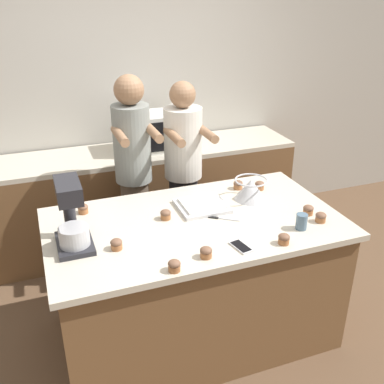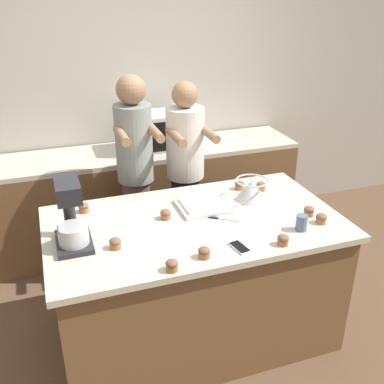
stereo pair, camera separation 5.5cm
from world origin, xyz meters
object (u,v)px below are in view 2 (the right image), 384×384
object	(u,v)px
cupcake_7	(321,218)
microwave_oven	(151,132)
cupcake_3	(239,185)
cell_phone	(240,247)
person_right	(186,176)
drinking_glass	(302,223)
cupcake_1	(309,211)
knife	(220,218)
cupcake_6	(166,214)
stand_mixer	(71,217)
cupcake_2	(283,240)
cupcake_4	(172,265)
mixing_bowl	(252,189)
person_left	(136,176)
cupcake_9	(115,243)
cupcake_5	(261,186)
cupcake_0	(84,208)
cupcake_8	(204,252)
baking_tray	(202,205)

from	to	relation	value
cupcake_7	microwave_oven	bearing A→B (deg)	112.09
cupcake_3	cell_phone	bearing A→B (deg)	-114.40
person_right	cell_phone	distance (m)	1.20
drinking_glass	cupcake_1	bearing A→B (deg)	44.98
knife	cupcake_6	distance (m)	0.35
cupcake_1	cupcake_7	distance (m)	0.11
stand_mixer	knife	xyz separation A→B (m)	(0.91, 0.01, -0.18)
person_right	knife	world-z (taller)	person_right
cupcake_2	cupcake_4	size ratio (longest dim) A/B	1.00
mixing_bowl	knife	world-z (taller)	mixing_bowl
cell_phone	mixing_bowl	bearing A→B (deg)	58.32
person_left	cupcake_3	distance (m)	0.81
drinking_glass	cupcake_6	xyz separation A→B (m)	(-0.74, 0.41, -0.02)
cupcake_1	cupcake_2	size ratio (longest dim) A/B	1.00
knife	cupcake_9	distance (m)	0.71
mixing_bowl	cupcake_5	xyz separation A→B (m)	(0.14, 0.12, -0.05)
cupcake_6	cupcake_3	bearing A→B (deg)	22.21
person_right	cupcake_6	distance (m)	0.81
drinking_glass	knife	distance (m)	0.50
cell_phone	drinking_glass	xyz separation A→B (m)	(0.44, 0.07, 0.04)
cupcake_0	cupcake_2	distance (m)	1.30
cupcake_4	cupcake_8	world-z (taller)	same
cupcake_3	cupcake_5	world-z (taller)	same
cell_phone	baking_tray	bearing A→B (deg)	92.65
person_right	mixing_bowl	size ratio (longest dim) A/B	7.06
person_right	cupcake_3	bearing A→B (deg)	-60.28
person_left	mixing_bowl	size ratio (longest dim) A/B	7.39
cupcake_0	knife	bearing A→B (deg)	-25.19
cupcake_2	drinking_glass	bearing A→B (deg)	31.09
cupcake_0	cupcake_1	world-z (taller)	same
baking_tray	cupcake_9	xyz separation A→B (m)	(-0.64, -0.31, 0.01)
knife	cupcake_6	size ratio (longest dim) A/B	2.82
stand_mixer	mixing_bowl	xyz separation A→B (m)	(1.22, 0.20, -0.10)
cupcake_1	cupcake_2	bearing A→B (deg)	-142.19
drinking_glass	cupcake_6	bearing A→B (deg)	151.18
drinking_glass	cupcake_5	bearing A→B (deg)	86.77
cupcake_1	cupcake_6	size ratio (longest dim) A/B	1.00
stand_mixer	cupcake_9	world-z (taller)	stand_mixer
drinking_glass	cupcake_8	distance (m)	0.67
knife	cupcake_3	distance (m)	0.48
person_left	drinking_glass	distance (m)	1.36
cupcake_4	cupcake_7	size ratio (longest dim) A/B	1.00
person_right	microwave_oven	bearing A→B (deg)	103.57
cupcake_8	person_right	bearing A→B (deg)	76.39
knife	cupcake_8	xyz separation A→B (m)	(-0.25, -0.38, 0.03)
cupcake_2	cupcake_9	distance (m)	0.96
person_right	cupcake_2	xyz separation A→B (m)	(0.18, -1.24, 0.08)
drinking_glass	cupcake_3	bearing A→B (deg)	99.18
cupcake_1	cupcake_8	size ratio (longest dim) A/B	1.00
knife	cupcake_2	bearing A→B (deg)	-61.44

